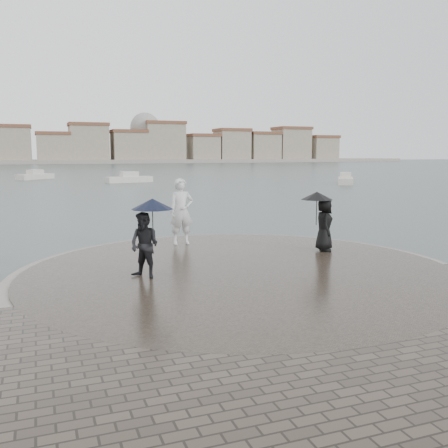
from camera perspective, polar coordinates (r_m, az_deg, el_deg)
name	(u,v)px	position (r m, az deg, el deg)	size (l,w,h in m)	color
ground	(302,321)	(11.00, 8.94, -10.87)	(400.00, 400.00, 0.00)	#2B3835
kerb_ring	(240,276)	(13.98, 1.87, -5.95)	(12.50, 12.50, 0.32)	gray
quay_tip	(240,275)	(13.97, 1.88, -5.87)	(11.90, 11.90, 0.36)	#2D261E
statue	(181,211)	(17.57, -4.89, 1.44)	(0.84, 0.55, 2.32)	silver
visitor_left	(147,234)	(12.97, -8.83, -1.13)	(1.32, 1.17, 2.04)	black
visitor_right	(322,217)	(16.62, 11.18, 0.79)	(1.21, 1.13, 1.95)	black
far_skyline	(32,146)	(169.76, -21.09, 8.33)	(260.00, 20.00, 37.00)	gray
boats	(114,181)	(56.76, -12.47, 4.77)	(49.63, 32.34, 1.50)	beige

